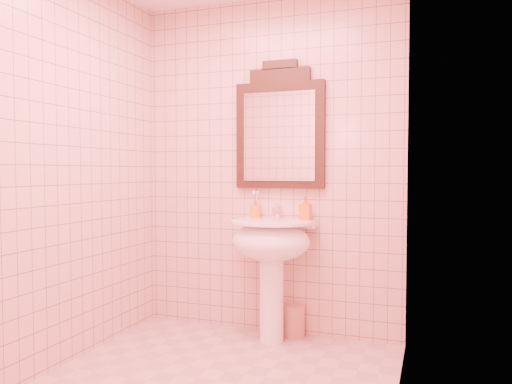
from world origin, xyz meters
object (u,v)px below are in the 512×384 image
at_px(mirror, 280,129).
at_px(towel, 289,321).
at_px(soap_dispenser, 305,208).
at_px(pedestal_sink, 271,249).
at_px(toothbrush_cup, 255,211).

distance_m(mirror, towel, 1.41).
bearing_deg(mirror, soap_dispenser, -16.46).
distance_m(pedestal_sink, soap_dispenser, 0.38).
xyz_separation_m(pedestal_sink, mirror, (0.00, 0.20, 0.86)).
bearing_deg(pedestal_sink, towel, 61.72).
height_order(pedestal_sink, soap_dispenser, soap_dispenser).
bearing_deg(pedestal_sink, soap_dispenser, 33.11).
distance_m(mirror, toothbrush_cup, 0.64).
distance_m(pedestal_sink, towel, 0.58).
relative_size(mirror, soap_dispenser, 5.42).
bearing_deg(toothbrush_cup, mirror, 6.01).
relative_size(toothbrush_cup, soap_dispenser, 1.03).
height_order(pedestal_sink, mirror, mirror).
relative_size(mirror, towel, 4.13).
bearing_deg(toothbrush_cup, pedestal_sink, -44.72).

